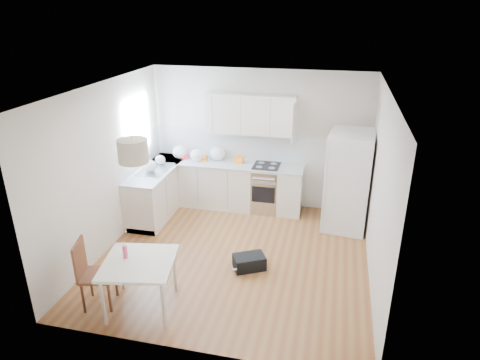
# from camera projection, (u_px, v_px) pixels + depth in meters

# --- Properties ---
(floor) EXTENTS (4.20, 4.20, 0.00)m
(floor) POSITION_uv_depth(u_px,v_px,m) (234.00, 256.00, 6.93)
(floor) COLOR brown
(floor) RESTS_ON ground
(ceiling) EXTENTS (4.20, 4.20, 0.00)m
(ceiling) POSITION_uv_depth(u_px,v_px,m) (233.00, 89.00, 5.90)
(ceiling) COLOR white
(ceiling) RESTS_ON wall_back
(wall_back) EXTENTS (4.20, 0.00, 4.20)m
(wall_back) POSITION_uv_depth(u_px,v_px,m) (259.00, 139.00, 8.31)
(wall_back) COLOR silver
(wall_back) RESTS_ON floor
(wall_left) EXTENTS (0.00, 4.20, 4.20)m
(wall_left) POSITION_uv_depth(u_px,v_px,m) (107.00, 168.00, 6.85)
(wall_left) COLOR silver
(wall_left) RESTS_ON floor
(wall_right) EXTENTS (0.00, 4.20, 4.20)m
(wall_right) POSITION_uv_depth(u_px,v_px,m) (379.00, 192.00, 5.98)
(wall_right) COLOR silver
(wall_right) RESTS_ON floor
(window_glassblock) EXTENTS (0.02, 1.00, 1.00)m
(window_glassblock) POSITION_uv_depth(u_px,v_px,m) (137.00, 125.00, 7.73)
(window_glassblock) COLOR #BFE0F9
(window_glassblock) RESTS_ON wall_left
(cabinets_back) EXTENTS (3.00, 0.60, 0.88)m
(cabinets_back) POSITION_uv_depth(u_px,v_px,m) (226.00, 185.00, 8.51)
(cabinets_back) COLOR silver
(cabinets_back) RESTS_ON floor
(cabinets_left) EXTENTS (0.60, 1.80, 0.88)m
(cabinets_left) POSITION_uv_depth(u_px,v_px,m) (158.00, 192.00, 8.22)
(cabinets_left) COLOR silver
(cabinets_left) RESTS_ON floor
(counter_back) EXTENTS (3.02, 0.64, 0.04)m
(counter_back) POSITION_uv_depth(u_px,v_px,m) (226.00, 164.00, 8.33)
(counter_back) COLOR #ACAEB1
(counter_back) RESTS_ON cabinets_back
(counter_left) EXTENTS (0.64, 1.82, 0.04)m
(counter_left) POSITION_uv_depth(u_px,v_px,m) (156.00, 170.00, 8.04)
(counter_left) COLOR #ACAEB1
(counter_left) RESTS_ON cabinets_left
(backsplash_back) EXTENTS (3.00, 0.01, 0.58)m
(backsplash_back) POSITION_uv_depth(u_px,v_px,m) (230.00, 144.00, 8.48)
(backsplash_back) COLOR white
(backsplash_back) RESTS_ON wall_back
(backsplash_left) EXTENTS (0.01, 1.80, 0.58)m
(backsplash_left) POSITION_uv_depth(u_px,v_px,m) (140.00, 153.00, 7.98)
(backsplash_left) COLOR white
(backsplash_left) RESTS_ON wall_left
(upper_cabinets) EXTENTS (1.70, 0.32, 0.75)m
(upper_cabinets) POSITION_uv_depth(u_px,v_px,m) (251.00, 114.00, 7.99)
(upper_cabinets) COLOR silver
(upper_cabinets) RESTS_ON wall_back
(range_oven) EXTENTS (0.50, 0.61, 0.88)m
(range_oven) POSITION_uv_depth(u_px,v_px,m) (266.00, 189.00, 8.34)
(range_oven) COLOR #B3B6B8
(range_oven) RESTS_ON floor
(sink) EXTENTS (0.50, 0.80, 0.16)m
(sink) POSITION_uv_depth(u_px,v_px,m) (155.00, 170.00, 7.99)
(sink) COLOR #B3B6B8
(sink) RESTS_ON counter_left
(refrigerator) EXTENTS (0.92, 0.96, 1.77)m
(refrigerator) POSITION_uv_depth(u_px,v_px,m) (349.00, 181.00, 7.56)
(refrigerator) COLOR white
(refrigerator) RESTS_ON floor
(dining_table) EXTENTS (1.05, 1.05, 0.71)m
(dining_table) POSITION_uv_depth(u_px,v_px,m) (139.00, 266.00, 5.54)
(dining_table) COLOR beige
(dining_table) RESTS_ON floor
(dining_chair) EXTENTS (0.50, 0.50, 0.96)m
(dining_chair) POSITION_uv_depth(u_px,v_px,m) (98.00, 274.00, 5.65)
(dining_chair) COLOR #472615
(dining_chair) RESTS_ON floor
(drink_bottle) EXTENTS (0.06, 0.06, 0.21)m
(drink_bottle) POSITION_uv_depth(u_px,v_px,m) (125.00, 251.00, 5.55)
(drink_bottle) COLOR #D53B5E
(drink_bottle) RESTS_ON dining_table
(gym_bag) EXTENTS (0.56, 0.49, 0.22)m
(gym_bag) POSITION_uv_depth(u_px,v_px,m) (249.00, 262.00, 6.57)
(gym_bag) COLOR black
(gym_bag) RESTS_ON floor
(pendant_lamp) EXTENTS (0.43, 0.43, 0.28)m
(pendant_lamp) POSITION_uv_depth(u_px,v_px,m) (133.00, 151.00, 5.03)
(pendant_lamp) COLOR #C4B096
(pendant_lamp) RESTS_ON ceiling
(grocery_bag_a) EXTENTS (0.29, 0.25, 0.26)m
(grocery_bag_a) POSITION_uv_depth(u_px,v_px,m) (180.00, 152.00, 8.51)
(grocery_bag_a) COLOR white
(grocery_bag_a) RESTS_ON counter_back
(grocery_bag_b) EXTENTS (0.26, 0.22, 0.24)m
(grocery_bag_b) POSITION_uv_depth(u_px,v_px,m) (197.00, 155.00, 8.39)
(grocery_bag_b) COLOR white
(grocery_bag_b) RESTS_ON counter_back
(grocery_bag_c) EXTENTS (0.30, 0.26, 0.27)m
(grocery_bag_c) POSITION_uv_depth(u_px,v_px,m) (218.00, 154.00, 8.41)
(grocery_bag_c) COLOR white
(grocery_bag_c) RESTS_ON counter_back
(grocery_bag_d) EXTENTS (0.20, 0.17, 0.18)m
(grocery_bag_d) POSITION_uv_depth(u_px,v_px,m) (160.00, 160.00, 8.22)
(grocery_bag_d) COLOR white
(grocery_bag_d) RESTS_ON counter_back
(grocery_bag_e) EXTENTS (0.25, 0.21, 0.22)m
(grocery_bag_e) POSITION_uv_depth(u_px,v_px,m) (150.00, 166.00, 7.84)
(grocery_bag_e) COLOR white
(grocery_bag_e) RESTS_ON counter_left
(snack_orange) EXTENTS (0.18, 0.11, 0.12)m
(snack_orange) POSITION_uv_depth(u_px,v_px,m) (239.00, 160.00, 8.30)
(snack_orange) COLOR orange
(snack_orange) RESTS_ON counter_back
(snack_yellow) EXTENTS (0.17, 0.12, 0.11)m
(snack_yellow) POSITION_uv_depth(u_px,v_px,m) (203.00, 158.00, 8.41)
(snack_yellow) COLOR orange
(snack_yellow) RESTS_ON counter_back
(snack_red) EXTENTS (0.16, 0.10, 0.11)m
(snack_red) POSITION_uv_depth(u_px,v_px,m) (184.00, 156.00, 8.52)
(snack_red) COLOR red
(snack_red) RESTS_ON counter_back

